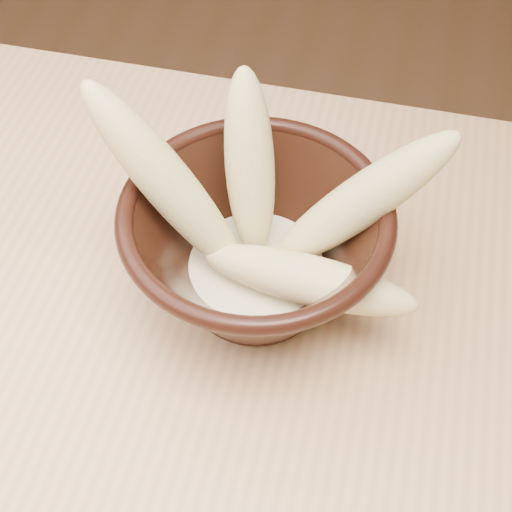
% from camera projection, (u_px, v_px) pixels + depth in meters
% --- Properties ---
extents(table, '(1.20, 0.80, 0.75)m').
position_uv_depth(table, '(90.00, 454.00, 0.59)').
color(table, '#DBA978').
rests_on(table, ground).
extents(bowl, '(0.20, 0.20, 0.11)m').
position_uv_depth(bowl, '(256.00, 248.00, 0.54)').
color(bowl, black).
rests_on(bowl, table).
extents(milk_puddle, '(0.11, 0.11, 0.02)m').
position_uv_depth(milk_puddle, '(256.00, 270.00, 0.56)').
color(milk_puddle, beige).
rests_on(milk_puddle, bowl).
extents(banana_upright, '(0.07, 0.10, 0.15)m').
position_uv_depth(banana_upright, '(250.00, 166.00, 0.53)').
color(banana_upright, tan).
rests_on(banana_upright, bowl).
extents(banana_left, '(0.14, 0.06, 0.17)m').
position_uv_depth(banana_left, '(168.00, 183.00, 0.51)').
color(banana_left, tan).
rests_on(banana_left, bowl).
extents(banana_right, '(0.15, 0.08, 0.15)m').
position_uv_depth(banana_right, '(358.00, 203.00, 0.51)').
color(banana_right, tan).
rests_on(banana_right, bowl).
extents(banana_across, '(0.17, 0.06, 0.05)m').
position_uv_depth(banana_across, '(307.00, 279.00, 0.52)').
color(banana_across, tan).
rests_on(banana_across, bowl).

